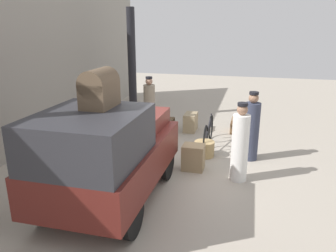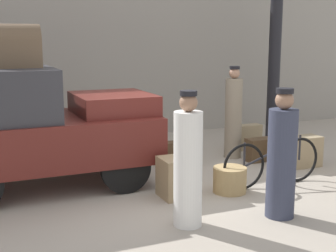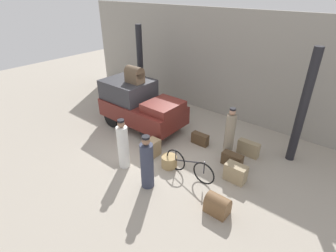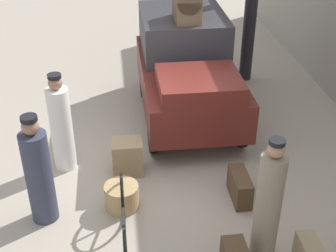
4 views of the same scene
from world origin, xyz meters
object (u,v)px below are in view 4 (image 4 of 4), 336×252
Objects in this scene: truck at (187,67)px; suitcase_tan_flat at (128,157)px; wicker_basket at (122,196)px; trunk_on_truck_roof at (187,3)px; porter_with_bicycle at (39,174)px; porter_carrying_trunk at (268,205)px; porter_standing_middle at (61,126)px; bicycle at (124,224)px; trunk_large_brown at (240,187)px.

truck is 2.34m from suitcase_tan_flat.
wicker_basket is 0.74× the size of trunk_on_truck_roof.
porter_with_bicycle is 0.95× the size of porter_carrying_trunk.
porter_with_bicycle is 1.00× the size of porter_standing_middle.
porter_standing_middle is 1.18m from suitcase_tan_flat.
bicycle reaches higher than wicker_basket.
porter_standing_middle is 3.20m from trunk_on_truck_roof.
wicker_basket is 0.30× the size of porter_with_bicycle.
truck reaches higher than porter_with_bicycle.
porter_with_bicycle is (0.10, -1.12, 0.59)m from wicker_basket.
suitcase_tan_flat is 0.86× the size of trunk_on_truck_roof.
suitcase_tan_flat is at bearing 127.73° from porter_with_bicycle.
porter_with_bicycle is 1.27m from porter_standing_middle.
suitcase_tan_flat is at bearing 74.72° from porter_standing_middle.
bicycle is at bearing -101.40° from porter_carrying_trunk.
bicycle is 1.66m from suitcase_tan_flat.
porter_carrying_trunk is at bearing 1.17° from trunk_large_brown.
wicker_basket is at bearing 94.92° from porter_with_bicycle.
trunk_on_truck_roof reaches higher than porter_with_bicycle.
suitcase_tan_flat is 1.89m from trunk_large_brown.
truck is 5.79× the size of suitcase_tan_flat.
porter_standing_middle reaches higher than wicker_basket.
porter_carrying_trunk reaches higher than bicycle.
porter_carrying_trunk is at bearing 70.30° from porter_with_bicycle.
porter_with_bicycle reaches higher than wicker_basket.
porter_standing_middle is at bearing -52.93° from trunk_on_truck_roof.
porter_carrying_trunk is (1.05, 2.94, 0.05)m from porter_with_bicycle.
trunk_on_truck_roof is (-0.18, -0.00, 1.19)m from truck.
trunk_large_brown is at bearing 113.39° from bicycle.
trunk_on_truck_roof is at bearing -173.81° from porter_carrying_trunk.
wicker_basket is 0.28× the size of porter_carrying_trunk.
porter_standing_middle reaches higher than suitcase_tan_flat.
porter_standing_middle is 3.00m from trunk_large_brown.
trunk_large_brown is 0.93× the size of trunk_on_truck_roof.
porter_with_bicycle reaches higher than suitcase_tan_flat.
wicker_basket is at bearing -179.20° from bicycle.
bicycle is 0.81m from wicker_basket.
wicker_basket is at bearing 38.19° from porter_standing_middle.
suitcase_tan_flat is (-1.66, 0.12, -0.08)m from bicycle.
porter_with_bicycle is at bearing -52.27° from suitcase_tan_flat.
porter_carrying_trunk is at bearing 39.94° from suitcase_tan_flat.
trunk_large_brown is at bearing 89.60° from wicker_basket.
trunk_on_truck_roof reaches higher than truck.
truck is at bearing -173.53° from porter_carrying_trunk.
truck is 2.02× the size of porter_standing_middle.
truck is at bearing 158.55° from bicycle.
trunk_large_brown reaches higher than wicker_basket.
porter_standing_middle is at bearing -154.65° from bicycle.
bicycle is at bearing -4.06° from suitcase_tan_flat.
trunk_large_brown is (-1.14, -0.02, -0.62)m from porter_carrying_trunk.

